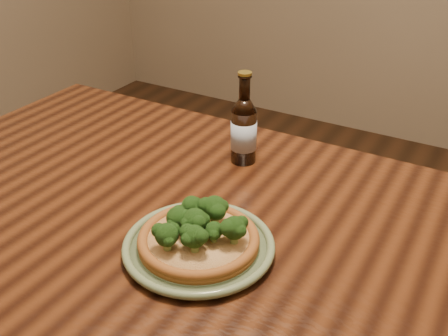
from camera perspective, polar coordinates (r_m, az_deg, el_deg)
The scene contains 4 objects.
table at distance 0.94m, azimuth 1.92°, elevation -13.69°, with size 1.60×0.90×0.75m.
plate at distance 0.87m, azimuth -2.76°, elevation -8.48°, with size 0.25×0.25×0.02m.
pizza at distance 0.86m, azimuth -2.79°, elevation -7.35°, with size 0.20×0.20×0.07m.
beer_bottle at distance 1.11m, azimuth 2.17°, elevation 4.20°, with size 0.06×0.06×0.20m.
Camera 1 is at (0.31, -0.50, 1.30)m, focal length 42.00 mm.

